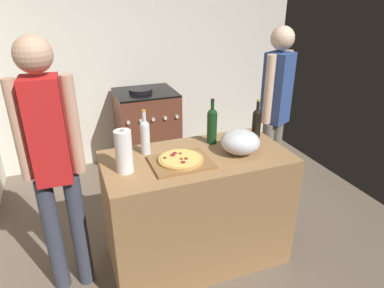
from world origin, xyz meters
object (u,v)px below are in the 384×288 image
wine_bottle_amber (145,135)px  wine_bottle_green (256,124)px  wine_bottle_clear (212,124)px  mixing_bowl (240,142)px  paper_towel_roll (124,152)px  pizza (181,159)px  stove (147,131)px  person_in_red (275,108)px  person_in_stripes (53,159)px

wine_bottle_amber → wine_bottle_green: (0.85, -0.08, 0.00)m
wine_bottle_clear → wine_bottle_green: size_ratio=1.05×
mixing_bowl → wine_bottle_green: (0.22, 0.15, 0.05)m
paper_towel_roll → wine_bottle_clear: (0.70, 0.22, 0.01)m
wine_bottle_amber → pizza: bearing=-53.0°
wine_bottle_clear → stove: 1.55m
paper_towel_roll → person_in_red: 1.58m
wine_bottle_green → person_in_red: person_in_red is taller
mixing_bowl → person_in_stripes: person_in_stripes is taller
pizza → person_in_red: (1.11, 0.57, 0.06)m
wine_bottle_green → stove: size_ratio=0.34×
pizza → mixing_bowl: size_ratio=1.09×
wine_bottle_clear → person_in_red: person_in_red is taller
pizza → person_in_stripes: size_ratio=0.18×
paper_towel_roll → wine_bottle_green: wine_bottle_green is taller
pizza → wine_bottle_green: size_ratio=0.93×
mixing_bowl → wine_bottle_clear: bearing=116.0°
mixing_bowl → person_in_red: bearing=40.5°
pizza → person_in_stripes: bearing=171.8°
pizza → person_in_stripes: (-0.79, 0.11, 0.09)m
stove → person_in_stripes: (-0.95, -1.56, 0.54)m
wine_bottle_amber → stove: bearing=76.5°
mixing_bowl → pizza: bearing=-179.4°
wine_bottle_amber → person_in_red: bearing=14.5°
wine_bottle_clear → person_in_red: 0.85m
stove → paper_towel_roll: bearing=-107.9°
paper_towel_roll → person_in_red: (1.48, 0.55, -0.05)m
wine_bottle_amber → person_in_stripes: person_in_stripes is taller
wine_bottle_clear → wine_bottle_green: (0.33, -0.08, -0.01)m
mixing_bowl → wine_bottle_amber: size_ratio=0.86×
paper_towel_roll → person_in_stripes: person_in_stripes is taller
paper_towel_roll → wine_bottle_green: size_ratio=0.86×
wine_bottle_amber → person_in_red: size_ratio=0.19×
paper_towel_roll → person_in_red: bearing=20.4°
paper_towel_roll → wine_bottle_amber: wine_bottle_amber is taller
stove → person_in_red: size_ratio=0.58×
person_in_red → mixing_bowl: bearing=-139.5°
mixing_bowl → wine_bottle_amber: (-0.63, 0.23, 0.05)m
stove → person_in_stripes: bearing=-121.5°
pizza → wine_bottle_amber: 0.32m
paper_towel_roll → person_in_stripes: bearing=167.7°
paper_towel_roll → stove: size_ratio=0.29×
pizza → paper_towel_roll: size_ratio=1.07×
stove → wine_bottle_clear: bearing=-83.2°
wine_bottle_clear → wine_bottle_amber: bearing=-179.7°
wine_bottle_green → person_in_stripes: bearing=-178.3°
wine_bottle_amber → person_in_stripes: 0.62m
pizza → paper_towel_roll: (-0.37, 0.02, 0.11)m
pizza → wine_bottle_clear: 0.43m
person_in_red → person_in_stripes: bearing=-166.5°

